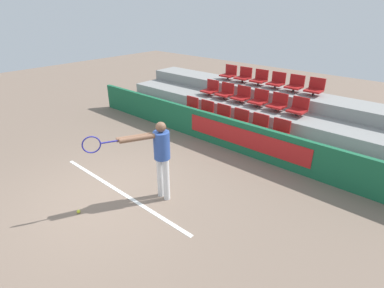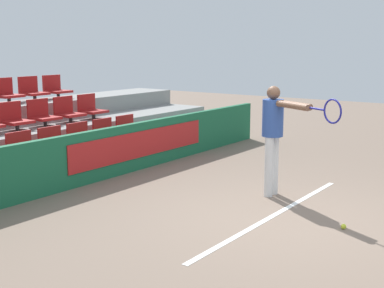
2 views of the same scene
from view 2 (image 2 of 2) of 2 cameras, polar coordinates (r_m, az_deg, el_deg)
name	(u,v)px [view 2 (image 2 of 2)]	position (r m, az deg, el deg)	size (l,w,h in m)	color
ground_plane	(294,219)	(7.20, 10.84, -7.85)	(30.00, 30.00, 0.00)	#7A6656
court_baseline	(275,215)	(7.31, 8.83, -7.46)	(4.10, 0.08, 0.01)	white
barrier_wall	(101,155)	(9.10, -9.69, -1.12)	(10.02, 0.14, 0.86)	#19603D
bleacher_tier_front	(75,165)	(9.57, -12.37, -2.17)	(9.62, 1.08, 0.36)	gray
bleacher_tier_middle	(35,148)	(10.35, -16.42, -0.39)	(9.62, 1.08, 0.73)	gray
stadium_chair_1	(24,150)	(9.00, -17.47, -0.62)	(0.48, 0.45, 0.51)	#333333
stadium_chair_2	(55,144)	(9.39, -14.41, -0.03)	(0.48, 0.45, 0.51)	#333333
stadium_chair_3	(83,139)	(9.80, -11.60, 0.52)	(0.48, 0.45, 0.51)	#333333
stadium_chair_4	(107,134)	(10.23, -9.02, 1.03)	(0.48, 0.45, 0.51)	#333333
stadium_chair_5	(130,130)	(10.68, -6.66, 1.49)	(0.48, 0.45, 0.51)	#333333
stadium_chair_8	(14,118)	(10.17, -18.43, 2.63)	(0.48, 0.45, 0.51)	#333333
stadium_chair_9	(42,115)	(10.55, -15.67, 3.04)	(0.48, 0.45, 0.51)	#333333
stadium_chair_10	(68,111)	(10.95, -13.11, 3.42)	(0.48, 0.45, 0.51)	#333333
stadium_chair_11	(91,108)	(11.38, -10.73, 3.77)	(0.48, 0.45, 0.51)	#333333
stadium_chair_15	(6,93)	(11.37, -19.19, 5.20)	(0.48, 0.45, 0.51)	#333333
stadium_chair_16	(32,90)	(11.74, -16.68, 5.50)	(0.48, 0.45, 0.51)	#333333
stadium_chair_17	(56,88)	(12.14, -14.33, 5.76)	(0.48, 0.45, 0.51)	#333333
tennis_player	(276,129)	(7.96, 8.93, 1.60)	(0.80, 1.43, 1.65)	silver
tennis_ball	(344,226)	(6.95, 15.87, -8.46)	(0.07, 0.07, 0.07)	#CCDB33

